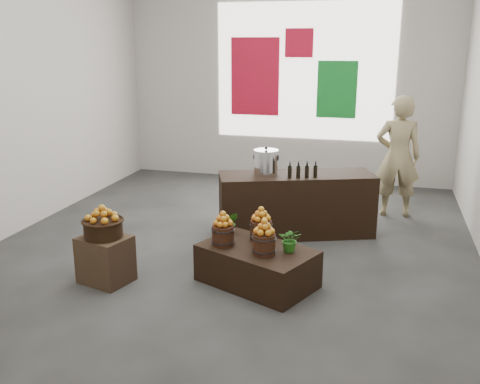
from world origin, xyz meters
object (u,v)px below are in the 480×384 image
(crate, at_px, (106,259))
(stock_pot_left, at_px, (266,163))
(display_table, at_px, (257,266))
(counter, at_px, (296,204))
(wicker_basket, at_px, (103,229))
(shopper, at_px, (398,157))

(crate, bearing_deg, stock_pot_left, 54.32)
(display_table, bearing_deg, stock_pot_left, 123.45)
(crate, height_order, counter, counter)
(wicker_basket, relative_size, display_table, 0.34)
(crate, distance_m, wicker_basket, 0.35)
(wicker_basket, xyz_separation_m, shopper, (3.03, 3.22, 0.29))
(display_table, distance_m, stock_pot_left, 1.72)
(wicker_basket, height_order, shopper, shopper)
(crate, xyz_separation_m, wicker_basket, (0.00, 0.00, 0.35))
(wicker_basket, distance_m, display_table, 1.69)
(wicker_basket, height_order, counter, counter)
(crate, bearing_deg, counter, 49.37)
(stock_pot_left, distance_m, shopper, 2.15)
(display_table, relative_size, shopper, 0.66)
(wicker_basket, bearing_deg, crate, 0.00)
(crate, xyz_separation_m, shopper, (3.03, 3.22, 0.64))
(wicker_basket, bearing_deg, shopper, 46.71)
(counter, height_order, stock_pot_left, stock_pot_left)
(crate, distance_m, stock_pot_left, 2.43)
(counter, distance_m, stock_pot_left, 0.71)
(display_table, xyz_separation_m, counter, (0.14, 1.66, 0.21))
(counter, relative_size, stock_pot_left, 6.47)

